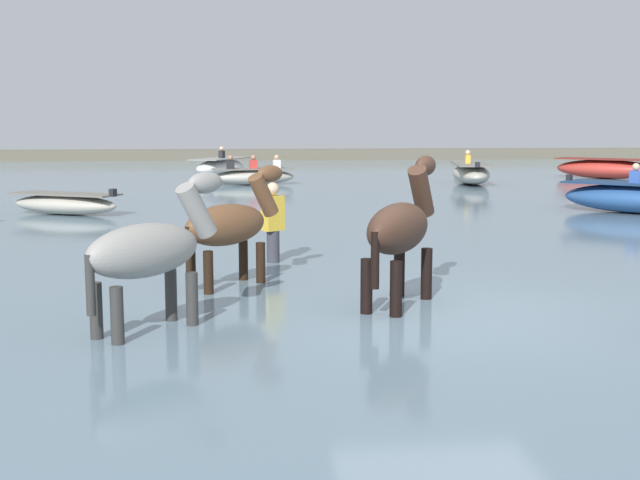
% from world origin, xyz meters
% --- Properties ---
extents(ground_plane, '(120.00, 120.00, 0.00)m').
position_xyz_m(ground_plane, '(0.00, 0.00, 0.00)').
color(ground_plane, '#84755B').
extents(water_surface, '(90.00, 90.00, 0.38)m').
position_xyz_m(water_surface, '(0.00, 10.00, 0.19)').
color(water_surface, slate).
rests_on(water_surface, ground).
extents(horse_lead_dark_bay, '(1.34, 1.83, 2.13)m').
position_xyz_m(horse_lead_dark_bay, '(-0.48, 0.49, 1.26)').
color(horse_lead_dark_bay, '#382319').
rests_on(horse_lead_dark_bay, ground).
extents(horse_trailing_grey, '(1.52, 1.54, 2.00)m').
position_xyz_m(horse_trailing_grey, '(-3.31, -0.45, 1.19)').
color(horse_trailing_grey, gray).
rests_on(horse_trailing_grey, ground).
extents(horse_flank_bay, '(1.50, 1.49, 1.96)m').
position_xyz_m(horse_flank_bay, '(-2.50, 1.85, 1.16)').
color(horse_flank_bay, brown).
rests_on(horse_flank_bay, ground).
extents(boat_mid_channel, '(1.94, 4.18, 1.21)m').
position_xyz_m(boat_mid_channel, '(6.04, 19.85, 0.75)').
color(boat_mid_channel, '#B2AD9E').
rests_on(boat_mid_channel, water_surface).
extents(boat_near_port, '(3.83, 3.62, 0.93)m').
position_xyz_m(boat_near_port, '(12.16, 22.05, 0.77)').
color(boat_near_port, '#BC382D').
rests_on(boat_near_port, water_surface).
extents(boat_far_offshore, '(3.38, 3.32, 1.21)m').
position_xyz_m(boat_far_offshore, '(7.21, 9.86, 0.75)').
color(boat_far_offshore, '#28518E').
rests_on(boat_far_offshore, water_surface).
extents(boat_distant_west, '(2.66, 3.69, 1.24)m').
position_xyz_m(boat_distant_west, '(-3.05, 24.70, 0.76)').
color(boat_distant_west, silver).
rests_on(boat_distant_west, water_surface).
extents(boat_far_inshore, '(2.93, 2.04, 0.65)m').
position_xyz_m(boat_far_inshore, '(-6.49, 10.96, 0.63)').
color(boat_far_inshore, '#B2AD9E').
rests_on(boat_far_inshore, water_surface).
extents(boat_mid_outer, '(3.06, 1.42, 1.06)m').
position_xyz_m(boat_mid_outer, '(-1.82, 20.09, 0.69)').
color(boat_mid_outer, '#B2AD9E').
rests_on(boat_mid_outer, water_surface).
extents(person_onlooker_right, '(0.38, 0.34, 1.63)m').
position_xyz_m(person_onlooker_right, '(-1.86, 3.66, 0.87)').
color(person_onlooker_right, '#383842').
rests_on(person_onlooker_right, ground).
extents(far_shoreline, '(80.00, 2.40, 1.00)m').
position_xyz_m(far_shoreline, '(0.00, 40.76, 0.50)').
color(far_shoreline, '#605B4C').
rests_on(far_shoreline, ground).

